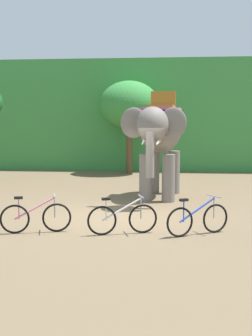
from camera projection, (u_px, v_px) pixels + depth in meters
ground_plane at (119, 218)px, 12.55m from camera, size 80.00×80.00×0.00m
foliage_hedge at (147, 116)px, 26.75m from camera, size 36.00×6.00×6.03m
tree_center_left at (129, 106)px, 22.89m from camera, size 3.07×3.07×4.76m
elephant at (160, 136)px, 15.40m from camera, size 2.10×4.21×3.78m
bike_pink at (36, 217)px, 10.80m from camera, size 1.66×0.63×0.92m
bike_white at (122, 218)px, 10.66m from camera, size 1.64×0.67×0.92m
bike_blue at (198, 219)px, 10.60m from camera, size 1.51×0.91×0.92m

